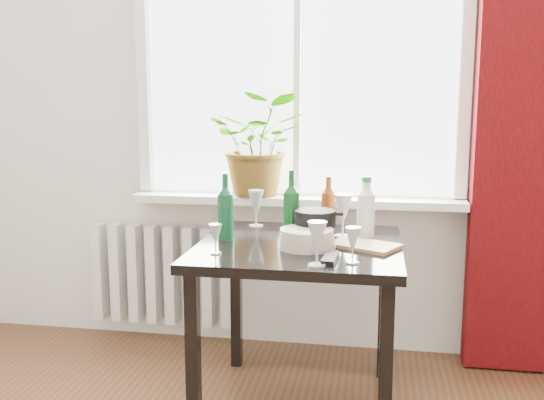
% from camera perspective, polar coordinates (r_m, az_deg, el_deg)
% --- Properties ---
extents(window, '(1.72, 0.08, 1.62)m').
position_cam_1_polar(window, '(3.19, 2.47, 14.07)').
color(window, white).
rests_on(window, ground).
extents(windowsill, '(1.72, 0.20, 0.04)m').
position_cam_1_polar(windowsill, '(3.15, 2.21, -0.01)').
color(windowsill, silver).
rests_on(windowsill, ground).
extents(curtain, '(0.50, 0.12, 2.56)m').
position_cam_1_polar(curtain, '(3.13, 23.14, 7.86)').
color(curtain, '#3B0507').
rests_on(curtain, ground).
extents(radiator, '(0.80, 0.10, 0.55)m').
position_cam_1_polar(radiator, '(3.46, -10.27, -6.88)').
color(radiator, silver).
rests_on(radiator, ground).
extents(table, '(0.85, 0.85, 0.74)m').
position_cam_1_polar(table, '(2.60, 2.62, -6.05)').
color(table, black).
rests_on(table, ground).
extents(potted_plant, '(0.50, 0.44, 0.53)m').
position_cam_1_polar(potted_plant, '(3.15, -1.18, 5.24)').
color(potted_plant, '#207921').
rests_on(potted_plant, windowsill).
extents(wine_bottle_left, '(0.07, 0.07, 0.29)m').
position_cam_1_polar(wine_bottle_left, '(2.61, -4.40, -0.60)').
color(wine_bottle_left, '#0C4121').
rests_on(wine_bottle_left, table).
extents(wine_bottle_right, '(0.07, 0.07, 0.30)m').
position_cam_1_polar(wine_bottle_right, '(2.63, 1.84, -0.38)').
color(wine_bottle_right, '#0C4115').
rests_on(wine_bottle_right, table).
extents(bottle_amber, '(0.08, 0.08, 0.26)m').
position_cam_1_polar(bottle_amber, '(2.78, 5.32, -0.32)').
color(bottle_amber, maroon).
rests_on(bottle_amber, table).
extents(cleaning_bottle, '(0.09, 0.09, 0.27)m').
position_cam_1_polar(cleaning_bottle, '(2.69, 8.83, -0.66)').
color(cleaning_bottle, white).
rests_on(cleaning_bottle, table).
extents(wineglass_front_right, '(0.08, 0.08, 0.17)m').
position_cam_1_polar(wineglass_front_right, '(2.21, 4.26, -4.09)').
color(wineglass_front_right, silver).
rests_on(wineglass_front_right, table).
extents(wineglass_far_right, '(0.08, 0.08, 0.14)m').
position_cam_1_polar(wineglass_far_right, '(2.26, 7.60, -4.21)').
color(wineglass_far_right, silver).
rests_on(wineglass_far_right, table).
extents(wineglass_back_center, '(0.11, 0.11, 0.20)m').
position_cam_1_polar(wineglass_back_center, '(2.69, 6.70, -1.39)').
color(wineglass_back_center, white).
rests_on(wineglass_back_center, table).
extents(wineglass_back_left, '(0.10, 0.10, 0.18)m').
position_cam_1_polar(wineglass_back_left, '(2.89, -1.51, -0.74)').
color(wineglass_back_left, '#B4BCC2').
rests_on(wineglass_back_left, table).
extents(wineglass_front_left, '(0.07, 0.07, 0.12)m').
position_cam_1_polar(wineglass_front_left, '(2.39, -5.35, -3.65)').
color(wineglass_front_left, '#B3BCC1').
rests_on(wineglass_front_left, table).
extents(plate_stack, '(0.31, 0.31, 0.08)m').
position_cam_1_polar(plate_stack, '(2.48, 3.28, -3.67)').
color(plate_stack, beige).
rests_on(plate_stack, table).
extents(fondue_pot, '(0.26, 0.24, 0.14)m').
position_cam_1_polar(fondue_pot, '(2.58, 4.06, -2.45)').
color(fondue_pot, black).
rests_on(fondue_pot, table).
extents(tv_remote, '(0.06, 0.17, 0.02)m').
position_cam_1_polar(tv_remote, '(2.31, 5.49, -5.46)').
color(tv_remote, black).
rests_on(tv_remote, table).
extents(cutting_board, '(0.32, 0.28, 0.01)m').
position_cam_1_polar(cutting_board, '(2.53, 8.66, -4.23)').
color(cutting_board, '#997645').
rests_on(cutting_board, table).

